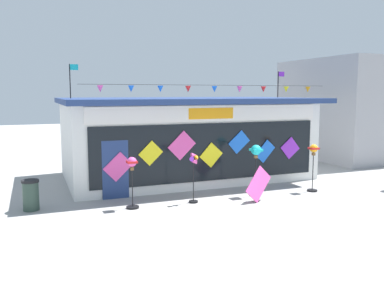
# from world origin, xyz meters

# --- Properties ---
(ground_plane) EXTENTS (80.00, 80.00, 0.00)m
(ground_plane) POSITION_xyz_m (0.00, 0.00, 0.00)
(ground_plane) COLOR #9E9B99
(kite_shop_building) EXTENTS (10.25, 6.20, 4.69)m
(kite_shop_building) POSITION_xyz_m (-0.00, 6.30, 1.71)
(kite_shop_building) COLOR silver
(kite_shop_building) RESTS_ON ground_plane
(wind_spinner_far_left) EXTENTS (0.40, 0.40, 1.62)m
(wind_spinner_far_left) POSITION_xyz_m (-3.28, 2.22, 1.15)
(wind_spinner_far_left) COLOR black
(wind_spinner_far_left) RESTS_ON ground_plane
(wind_spinner_left) EXTENTS (0.38, 0.30, 1.67)m
(wind_spinner_left) POSITION_xyz_m (-1.27, 2.11, 1.11)
(wind_spinner_left) COLOR black
(wind_spinner_left) RESTS_ON ground_plane
(wind_spinner_center_left) EXTENTS (0.36, 0.36, 1.80)m
(wind_spinner_center_left) POSITION_xyz_m (1.10, 2.18, 1.41)
(wind_spinner_center_left) COLOR black
(wind_spinner_center_left) RESTS_ON ground_plane
(wind_spinner_center_right) EXTENTS (0.37, 0.37, 1.74)m
(wind_spinner_center_right) POSITION_xyz_m (3.38, 1.97, 1.26)
(wind_spinner_center_right) COLOR black
(wind_spinner_center_right) RESTS_ON ground_plane
(trash_bin) EXTENTS (0.52, 0.52, 0.95)m
(trash_bin) POSITION_xyz_m (-6.24, 3.15, 0.48)
(trash_bin) COLOR #2D4238
(trash_bin) RESTS_ON ground_plane
(display_kite_on_ground) EXTENTS (1.17, 0.40, 1.17)m
(display_kite_on_ground) POSITION_xyz_m (0.80, 1.48, 0.59)
(display_kite_on_ground) COLOR #EA4CA3
(display_kite_on_ground) RESTS_ON ground_plane
(neighbour_building) EXTENTS (6.73, 6.61, 5.41)m
(neighbour_building) POSITION_xyz_m (11.27, 8.08, 2.70)
(neighbour_building) COLOR #99999E
(neighbour_building) RESTS_ON ground_plane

